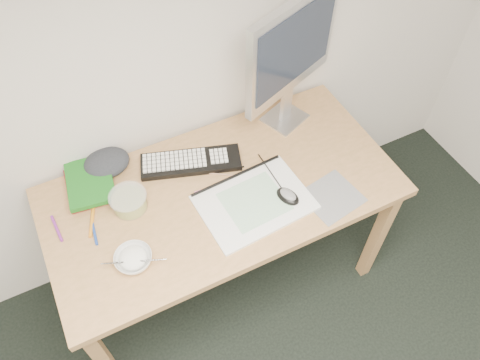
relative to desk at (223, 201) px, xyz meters
The scene contains 18 objects.
desk is the anchor object (origin of this frame).
mousepad 0.44m from the desk, 31.33° to the right, with size 0.21×0.19×0.00m, color gray.
sketchpad 0.17m from the desk, 53.68° to the right, with size 0.42×0.30×0.01m, color white.
keyboard 0.21m from the desk, 108.42° to the left, with size 0.41×0.13×0.02m, color black.
monitor 0.66m from the desk, 29.13° to the left, with size 0.48×0.21×0.58m.
mouse 0.28m from the desk, 36.61° to the right, with size 0.06×0.10×0.03m, color black.
rice_bowl 0.45m from the desk, 160.01° to the right, with size 0.13×0.13×0.04m, color white.
chopsticks 0.47m from the desk, 157.36° to the right, with size 0.02×0.02×0.21m, color #B8B8BA.
fruit_tub 0.38m from the desk, 166.59° to the left, with size 0.14×0.14×0.07m, color gold.
book_red 0.54m from the desk, 152.59° to the left, with size 0.16×0.21×0.02m, color maroon.
book_green 0.53m from the desk, 152.01° to the left, with size 0.18×0.24×0.02m, color #196419.
cloth_lump 0.50m from the desk, 140.28° to the left, with size 0.16×0.13×0.07m, color #23252A.
pencil_pink 0.09m from the desk, 121.62° to the left, with size 0.01×0.01×0.18m, color pink.
pencil_tan 0.11m from the desk, 61.94° to the left, with size 0.01×0.01×0.17m, color #A77958.
pencil_black 0.13m from the desk, 62.63° to the left, with size 0.01×0.01×0.18m, color black.
marker_blue 0.52m from the desk, behind, with size 0.01×0.01×0.12m, color #1C3E9B.
marker_orange 0.52m from the desk, behind, with size 0.01×0.01×0.14m, color orange.
marker_purple 0.65m from the desk, behind, with size 0.01×0.01×0.13m, color #7F278F.
Camera 1 is at (-0.25, 0.41, 2.25)m, focal length 35.00 mm.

